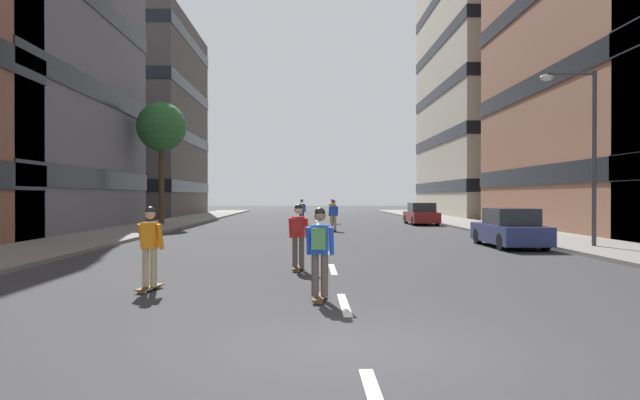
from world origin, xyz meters
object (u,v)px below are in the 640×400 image
streetlamp_right (585,138)px  skater_3 (332,210)px  skater_4 (302,210)px  parked_car_near (421,215)px  skater_1 (150,244)px  skater_0 (298,233)px  parked_car_mid (510,229)px  skater_5 (334,214)px  street_tree_near (161,128)px  skater_2 (320,248)px

streetlamp_right → skater_3: (-8.55, 19.99, -3.15)m
skater_3 → skater_4: 2.72m
parked_car_near → skater_1: bearing=-112.3°
parked_car_near → skater_0: 25.43m
streetlamp_right → skater_4: streetlamp_right is taller
parked_car_near → streetlamp_right: streetlamp_right is taller
skater_4 → skater_0: bearing=-89.5°
parked_car_mid → skater_4: size_ratio=2.47×
parked_car_mid → skater_5: bearing=122.6°
parked_car_near → street_tree_near: size_ratio=0.55×
skater_0 → skater_2: (0.49, -4.41, 0.00)m
parked_car_near → skater_3: bearing=165.1°
street_tree_near → skater_0: 25.00m
skater_4 → parked_car_mid: bearing=-64.4°
skater_4 → skater_5: bearing=-75.5°
skater_0 → skater_5: bearing=84.3°
skater_3 → skater_5: same height
parked_car_near → streetlamp_right: size_ratio=0.68×
skater_1 → skater_3: 29.34m
streetlamp_right → skater_1: 16.57m
skater_4 → streetlamp_right: bearing=-59.7°
street_tree_near → skater_4: street_tree_near is taller
streetlamp_right → skater_1: (-13.61, -8.91, -3.15)m
street_tree_near → streetlamp_right: bearing=-40.0°
skater_0 → skater_4: bearing=90.5°
parked_car_mid → skater_0: 10.57m
parked_car_near → parked_car_mid: bearing=-90.0°
parked_car_mid → skater_0: (-8.12, -6.76, 0.32)m
street_tree_near → streetlamp_right: street_tree_near is taller
parked_car_near → streetlamp_right: bearing=-82.5°
skater_4 → street_tree_near: bearing=-170.0°
parked_car_near → skater_0: bearing=-108.6°
streetlamp_right → skater_4: (-10.75, 18.38, -3.12)m
streetlamp_right → skater_0: bearing=-151.5°
parked_car_near → skater_2: skater_2 is taller
parked_car_mid → street_tree_near: street_tree_near is taller
streetlamp_right → skater_5: streetlamp_right is taller
skater_0 → skater_1: same height
street_tree_near → skater_1: 27.01m
parked_car_mid → streetlamp_right: (2.43, -1.02, 3.44)m
parked_car_near → street_tree_near: street_tree_near is taller
skater_0 → skater_1: (-3.06, -3.17, -0.03)m
skater_1 → streetlamp_right: bearing=33.2°
streetlamp_right → street_tree_near: bearing=140.0°
streetlamp_right → skater_5: bearing=128.6°
skater_1 → skater_2: (3.55, -1.23, 0.03)m
skater_5 → parked_car_mid: bearing=-57.4°
skater_0 → skater_2: bearing=-83.7°
skater_3 → skater_2: bearing=-92.9°
skater_1 → skater_3: same height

